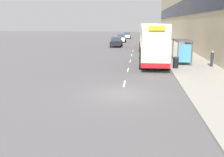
% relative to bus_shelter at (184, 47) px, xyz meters
% --- Properties ---
extents(ground_plane, '(220.00, 220.00, 0.00)m').
position_rel_bus_shelter_xyz_m(ground_plane, '(-5.77, -12.20, -1.88)').
color(ground_plane, '#5B595B').
extents(pavement, '(5.00, 93.00, 0.14)m').
position_rel_bus_shelter_xyz_m(pavement, '(0.73, 26.30, -1.81)').
color(pavement, '#A39E93').
rests_on(pavement, ground_plane).
extents(terrace_facade, '(3.10, 93.00, 15.79)m').
position_rel_bus_shelter_xyz_m(terrace_facade, '(4.72, 26.30, 6.01)').
color(terrace_facade, '#C6B793').
rests_on(terrace_facade, ground_plane).
extents(lane_mark_0, '(0.12, 2.00, 0.01)m').
position_rel_bus_shelter_xyz_m(lane_mark_0, '(-5.77, -9.36, -1.87)').
color(lane_mark_0, silver).
rests_on(lane_mark_0, ground_plane).
extents(lane_mark_1, '(0.12, 2.00, 0.01)m').
position_rel_bus_shelter_xyz_m(lane_mark_1, '(-5.77, -3.80, -1.87)').
color(lane_mark_1, silver).
rests_on(lane_mark_1, ground_plane).
extents(lane_mark_2, '(0.12, 2.00, 0.01)m').
position_rel_bus_shelter_xyz_m(lane_mark_2, '(-5.77, 1.77, -1.87)').
color(lane_mark_2, silver).
rests_on(lane_mark_2, ground_plane).
extents(lane_mark_3, '(0.12, 2.00, 0.01)m').
position_rel_bus_shelter_xyz_m(lane_mark_3, '(-5.77, 7.34, -1.87)').
color(lane_mark_3, silver).
rests_on(lane_mark_3, ground_plane).
extents(lane_mark_4, '(0.12, 2.00, 0.01)m').
position_rel_bus_shelter_xyz_m(lane_mark_4, '(-5.77, 12.91, -1.87)').
color(lane_mark_4, silver).
rests_on(lane_mark_4, ground_plane).
extents(bus_shelter, '(1.60, 4.20, 2.48)m').
position_rel_bus_shelter_xyz_m(bus_shelter, '(0.00, 0.00, 0.00)').
color(bus_shelter, '#4C4C51').
rests_on(bus_shelter, ground_plane).
extents(double_decker_bus_near, '(2.85, 11.01, 4.30)m').
position_rel_bus_shelter_xyz_m(double_decker_bus_near, '(-3.30, -0.01, 0.41)').
color(double_decker_bus_near, beige).
rests_on(double_decker_bus_near, ground_plane).
extents(double_decker_bus_ahead, '(2.85, 10.49, 4.30)m').
position_rel_bus_shelter_xyz_m(double_decker_bus_ahead, '(-3.36, 14.71, 0.41)').
color(double_decker_bus_ahead, beige).
rests_on(double_decker_bus_ahead, ground_plane).
extents(car_0, '(2.01, 4.07, 1.83)m').
position_rel_bus_shelter_xyz_m(car_0, '(-3.62, 54.44, -0.98)').
color(car_0, silver).
rests_on(car_0, ground_plane).
extents(car_1, '(2.10, 4.47, 1.80)m').
position_rel_bus_shelter_xyz_m(car_1, '(-9.04, 19.26, -0.99)').
color(car_1, black).
rests_on(car_1, ground_plane).
extents(car_2, '(2.08, 4.15, 1.70)m').
position_rel_bus_shelter_xyz_m(car_2, '(-8.36, 44.02, -1.03)').
color(car_2, '#B7B799').
rests_on(car_2, ground_plane).
extents(car_3, '(2.06, 4.05, 1.79)m').
position_rel_bus_shelter_xyz_m(car_3, '(-8.95, 30.56, -1.00)').
color(car_3, silver).
rests_on(car_3, ground_plane).
extents(pedestrian_at_shelter, '(0.31, 0.31, 1.57)m').
position_rel_bus_shelter_xyz_m(pedestrian_at_shelter, '(2.45, -1.81, -0.94)').
color(pedestrian_at_shelter, '#23232D').
rests_on(pedestrian_at_shelter, ground_plane).
extents(pedestrian_1, '(0.32, 0.32, 1.61)m').
position_rel_bus_shelter_xyz_m(pedestrian_1, '(0.61, 1.17, -0.91)').
color(pedestrian_1, '#23232D').
rests_on(pedestrian_1, ground_plane).
extents(litter_bin, '(0.55, 0.55, 1.05)m').
position_rel_bus_shelter_xyz_m(litter_bin, '(-1.22, -3.07, -1.21)').
color(litter_bin, black).
rests_on(litter_bin, ground_plane).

